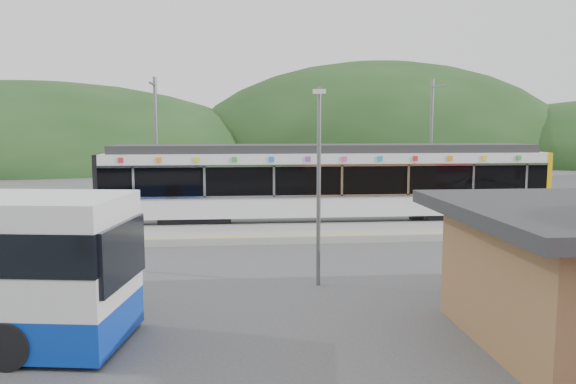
{
  "coord_description": "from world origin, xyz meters",
  "views": [
    {
      "loc": [
        -3.09,
        -19.74,
        4.63
      ],
      "look_at": [
        -1.15,
        1.0,
        2.16
      ],
      "focal_mm": 35.0,
      "sensor_mm": 36.0,
      "label": 1
    }
  ],
  "objects": [
    {
      "name": "catenary_mast_west",
      "position": [
        -7.0,
        8.56,
        3.65
      ],
      "size": [
        0.18,
        1.8,
        7.0
      ],
      "color": "slate",
      "rests_on": "ground"
    },
    {
      "name": "lamp_post",
      "position": [
        -0.73,
        -4.07,
        3.41
      ],
      "size": [
        0.37,
        1.03,
        5.7
      ],
      "rotation": [
        0.0,
        0.0,
        -0.15
      ],
      "color": "slate",
      "rests_on": "ground"
    },
    {
      "name": "platform",
      "position": [
        0.0,
        3.3,
        0.15
      ],
      "size": [
        26.0,
        3.2,
        0.3
      ],
      "primitive_type": "cube",
      "color": "#9E9E99",
      "rests_on": "ground"
    },
    {
      "name": "yellow_line",
      "position": [
        0.0,
        2.0,
        0.3
      ],
      "size": [
        26.0,
        0.1,
        0.01
      ],
      "primitive_type": "cube",
      "color": "yellow",
      "rests_on": "platform"
    },
    {
      "name": "catenary_mast_east",
      "position": [
        7.0,
        8.56,
        3.65
      ],
      "size": [
        0.18,
        1.8,
        7.0
      ],
      "color": "slate",
      "rests_on": "ground"
    },
    {
      "name": "ground",
      "position": [
        0.0,
        0.0,
        0.0
      ],
      "size": [
        120.0,
        120.0,
        0.0
      ],
      "primitive_type": "plane",
      "color": "#4C4C4F",
      "rests_on": "ground"
    },
    {
      "name": "train",
      "position": [
        1.08,
        6.0,
        2.06
      ],
      "size": [
        20.44,
        3.01,
        3.74
      ],
      "color": "black",
      "rests_on": "ground"
    },
    {
      "name": "hills",
      "position": [
        6.19,
        5.29,
        0.0
      ],
      "size": [
        146.0,
        149.0,
        26.0
      ],
      "color": "#1E3D19",
      "rests_on": "ground"
    }
  ]
}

